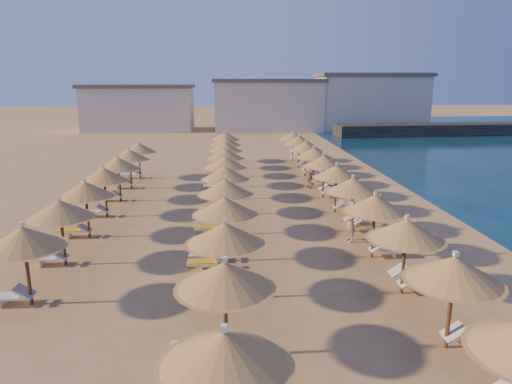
{
  "coord_description": "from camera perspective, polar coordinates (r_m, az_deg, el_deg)",
  "views": [
    {
      "loc": [
        -2.16,
        -19.77,
        7.18
      ],
      "look_at": [
        -0.61,
        4.0,
        1.3
      ],
      "focal_mm": 32.0,
      "sensor_mm": 36.0,
      "label": 1
    }
  ],
  "objects": [
    {
      "name": "ground",
      "position": [
        21.14,
        2.38,
        -6.0
      ],
      "size": [
        220.0,
        220.0,
        0.0
      ],
      "primitive_type": "plane",
      "color": "tan",
      "rests_on": "ground"
    },
    {
      "name": "loungers",
      "position": [
        24.92,
        -0.77,
        -2.05
      ],
      "size": [
        15.41,
        34.36,
        0.66
      ],
      "color": "white",
      "rests_on": "ground"
    },
    {
      "name": "hotel_blocks",
      "position": [
        67.09,
        1.5,
        10.9
      ],
      "size": [
        49.1,
        9.81,
        8.1
      ],
      "color": "beige",
      "rests_on": "ground"
    },
    {
      "name": "beachgoer_c",
      "position": [
        31.18,
        6.71,
        2.0
      ],
      "size": [
        0.81,
        1.04,
        1.64
      ],
      "primitive_type": "imported",
      "rotation": [
        0.0,
        0.0,
        -1.07
      ],
      "color": "tan",
      "rests_on": "ground"
    },
    {
      "name": "jetty",
      "position": [
        66.17,
        22.74,
        7.23
      ],
      "size": [
        30.17,
        5.59,
        1.5
      ],
      "primitive_type": "cube",
      "rotation": [
        0.0,
        0.0,
        0.05
      ],
      "color": "black",
      "rests_on": "ground"
    },
    {
      "name": "parasol_row_east",
      "position": [
        25.2,
        10.03,
        2.42
      ],
      "size": [
        2.66,
        35.56,
        2.82
      ],
      "color": "brown",
      "rests_on": "ground"
    },
    {
      "name": "parasol_row_west",
      "position": [
        24.48,
        -3.87,
        2.27
      ],
      "size": [
        2.66,
        35.56,
        2.82
      ],
      "color": "brown",
      "rests_on": "ground"
    },
    {
      "name": "parasol_row_inland",
      "position": [
        25.33,
        -18.47,
        1.97
      ],
      "size": [
        2.66,
        22.4,
        2.82
      ],
      "color": "brown",
      "rests_on": "ground"
    },
    {
      "name": "beachgoer_a",
      "position": [
        21.06,
        11.73,
        -3.62
      ],
      "size": [
        0.63,
        0.8,
        1.91
      ],
      "primitive_type": "imported",
      "rotation": [
        0.0,
        0.0,
        -1.29
      ],
      "color": "tan",
      "rests_on": "ground"
    }
  ]
}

